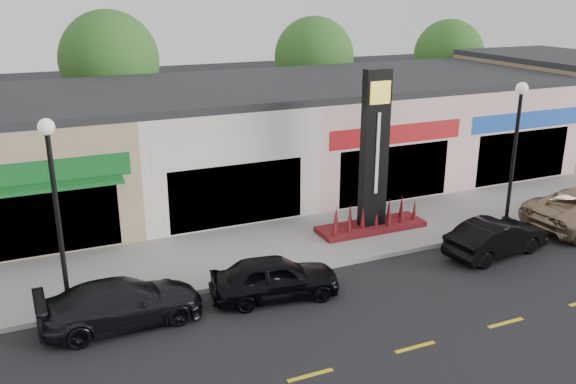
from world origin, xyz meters
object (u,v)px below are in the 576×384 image
car_black_sedan (275,277)px  car_dark_sedan (122,303)px  lamp_east_near (516,141)px  pylon_sign (373,175)px  car_black_conv (496,238)px  lamp_west_near (55,197)px

car_black_sedan → car_dark_sedan: bearing=94.3°
lamp_east_near → car_dark_sedan: bearing=-175.0°
pylon_sign → car_black_conv: 4.81m
lamp_east_near → pylon_sign: 5.42m
car_black_conv → lamp_west_near: bearing=74.5°
lamp_east_near → car_dark_sedan: lamp_east_near is taller
lamp_west_near → car_black_conv: bearing=-7.3°
lamp_west_near → car_black_conv: lamp_west_near is taller
lamp_west_near → car_black_sedan: lamp_west_near is taller
car_dark_sedan → pylon_sign: bearing=-74.4°
lamp_east_near → car_dark_sedan: size_ratio=1.25×
car_dark_sedan → car_black_sedan: bearing=-95.0°
pylon_sign → car_dark_sedan: (-9.69, -2.98, -1.64)m
lamp_east_near → car_black_conv: (-2.10, -1.77, -2.83)m
car_black_sedan → car_black_conv: bearing=-83.7°
lamp_east_near → car_black_sedan: lamp_east_near is taller
car_black_sedan → car_black_conv: size_ratio=0.98×
lamp_east_near → car_black_conv: size_ratio=1.40×
car_black_sedan → car_black_conv: car_black_sedan is taller
lamp_west_near → lamp_east_near: 16.00m
lamp_west_near → pylon_sign: bearing=8.8°
pylon_sign → car_dark_sedan: pylon_sign is taller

